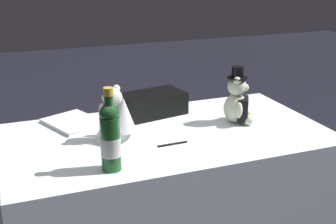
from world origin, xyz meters
TOP-DOWN VIEW (x-y plane):
  - reception_table at (0.00, 0.00)m, footprint 1.43×0.77m
  - teddy_bear_groom at (-0.36, -0.01)m, footprint 0.15×0.15m
  - teddy_bear_bride at (0.24, -0.01)m, footprint 0.22×0.23m
  - champagne_bottle at (0.32, 0.26)m, footprint 0.08×0.08m
  - signing_pen at (0.03, 0.13)m, footprint 0.14×0.01m
  - gift_case_black at (-0.02, -0.26)m, footprint 0.34×0.24m
  - guestbook at (0.38, -0.26)m, footprint 0.30×0.32m

SIDE VIEW (x-z plane):
  - reception_table at x=0.00m, z-range 0.00..0.75m
  - signing_pen at x=0.03m, z-range 0.75..0.76m
  - guestbook at x=0.38m, z-range 0.75..0.77m
  - gift_case_black at x=-0.02m, z-range 0.75..0.86m
  - teddy_bear_groom at x=-0.36m, z-range 0.72..0.99m
  - teddy_bear_bride at x=0.24m, z-range 0.74..0.98m
  - champagne_bottle at x=0.32m, z-range 0.73..1.04m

